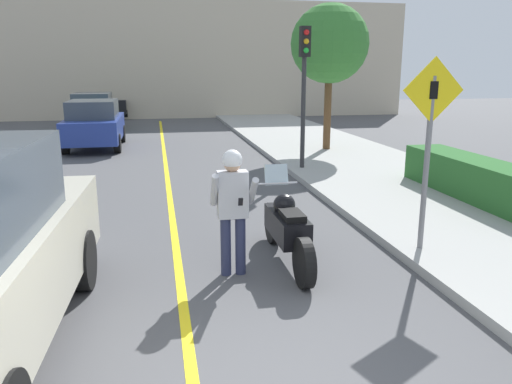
{
  "coord_description": "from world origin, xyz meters",
  "views": [
    {
      "loc": [
        -0.81,
        -3.56,
        2.72
      ],
      "look_at": [
        0.54,
        3.21,
        1.02
      ],
      "focal_mm": 35.0,
      "sensor_mm": 36.0,
      "label": 1
    }
  ],
  "objects_px": {
    "parked_car_black": "(112,102)",
    "street_tree": "(330,44)",
    "crossing_sign": "(429,137)",
    "parked_car_green": "(94,111)",
    "traffic_light": "(304,71)",
    "motorcycle": "(287,228)",
    "person_biker": "(233,200)",
    "parked_car_blue": "(95,124)"
  },
  "relations": [
    {
      "from": "motorcycle",
      "to": "crossing_sign",
      "type": "bearing_deg",
      "value": -5.17
    },
    {
      "from": "crossing_sign",
      "to": "traffic_light",
      "type": "bearing_deg",
      "value": 89.52
    },
    {
      "from": "parked_car_blue",
      "to": "parked_car_green",
      "type": "bearing_deg",
      "value": 96.6
    },
    {
      "from": "traffic_light",
      "to": "parked_car_blue",
      "type": "bearing_deg",
      "value": 136.65
    },
    {
      "from": "street_tree",
      "to": "parked_car_blue",
      "type": "xyz_separation_m",
      "value": [
        -7.68,
        2.64,
        -2.64
      ]
    },
    {
      "from": "person_biker",
      "to": "parked_car_green",
      "type": "distance_m",
      "value": 18.32
    },
    {
      "from": "crossing_sign",
      "to": "parked_car_green",
      "type": "bearing_deg",
      "value": 110.28
    },
    {
      "from": "street_tree",
      "to": "parked_car_black",
      "type": "height_order",
      "value": "street_tree"
    },
    {
      "from": "parked_car_blue",
      "to": "street_tree",
      "type": "bearing_deg",
      "value": -18.95
    },
    {
      "from": "crossing_sign",
      "to": "parked_car_blue",
      "type": "xyz_separation_m",
      "value": [
        -5.91,
        12.0,
        -0.94
      ]
    },
    {
      "from": "traffic_light",
      "to": "parked_car_blue",
      "type": "xyz_separation_m",
      "value": [
        -5.96,
        5.63,
        -1.83
      ]
    },
    {
      "from": "motorcycle",
      "to": "traffic_light",
      "type": "distance_m",
      "value": 6.88
    },
    {
      "from": "motorcycle",
      "to": "traffic_light",
      "type": "bearing_deg",
      "value": 71.58
    },
    {
      "from": "person_biker",
      "to": "parked_car_green",
      "type": "xyz_separation_m",
      "value": [
        -3.75,
        17.93,
        -0.2
      ]
    },
    {
      "from": "traffic_light",
      "to": "crossing_sign",
      "type": "bearing_deg",
      "value": -90.48
    },
    {
      "from": "motorcycle",
      "to": "parked_car_black",
      "type": "bearing_deg",
      "value": 100.09
    },
    {
      "from": "parked_car_blue",
      "to": "parked_car_black",
      "type": "relative_size",
      "value": 1.0
    },
    {
      "from": "parked_car_green",
      "to": "parked_car_black",
      "type": "relative_size",
      "value": 1.0
    },
    {
      "from": "street_tree",
      "to": "parked_car_blue",
      "type": "distance_m",
      "value": 8.54
    },
    {
      "from": "motorcycle",
      "to": "person_biker",
      "type": "bearing_deg",
      "value": -160.12
    },
    {
      "from": "person_biker",
      "to": "traffic_light",
      "type": "xyz_separation_m",
      "value": [
        2.88,
        6.49,
        1.63
      ]
    },
    {
      "from": "person_biker",
      "to": "parked_car_green",
      "type": "relative_size",
      "value": 0.41
    },
    {
      "from": "street_tree",
      "to": "parked_car_black",
      "type": "xyz_separation_m",
      "value": [
        -8.03,
        14.7,
        -2.64
      ]
    },
    {
      "from": "motorcycle",
      "to": "traffic_light",
      "type": "height_order",
      "value": "traffic_light"
    },
    {
      "from": "motorcycle",
      "to": "crossing_sign",
      "type": "xyz_separation_m",
      "value": [
        2.01,
        -0.18,
        1.28
      ]
    },
    {
      "from": "traffic_light",
      "to": "street_tree",
      "type": "height_order",
      "value": "street_tree"
    },
    {
      "from": "parked_car_black",
      "to": "parked_car_blue",
      "type": "bearing_deg",
      "value": -88.33
    },
    {
      "from": "motorcycle",
      "to": "person_biker",
      "type": "height_order",
      "value": "person_biker"
    },
    {
      "from": "motorcycle",
      "to": "crossing_sign",
      "type": "relative_size",
      "value": 0.87
    },
    {
      "from": "traffic_light",
      "to": "parked_car_blue",
      "type": "distance_m",
      "value": 8.4
    },
    {
      "from": "parked_car_black",
      "to": "street_tree",
      "type": "bearing_deg",
      "value": -61.35
    },
    {
      "from": "crossing_sign",
      "to": "parked_car_green",
      "type": "xyz_separation_m",
      "value": [
        -6.58,
        17.82,
        -0.94
      ]
    },
    {
      "from": "crossing_sign",
      "to": "parked_car_green",
      "type": "relative_size",
      "value": 0.66
    },
    {
      "from": "traffic_light",
      "to": "parked_car_green",
      "type": "bearing_deg",
      "value": 120.11
    },
    {
      "from": "traffic_light",
      "to": "parked_car_blue",
      "type": "relative_size",
      "value": 0.87
    },
    {
      "from": "crossing_sign",
      "to": "parked_car_black",
      "type": "distance_m",
      "value": 24.89
    },
    {
      "from": "parked_car_green",
      "to": "parked_car_black",
      "type": "xyz_separation_m",
      "value": [
        0.32,
        6.25,
        0.0
      ]
    },
    {
      "from": "motorcycle",
      "to": "parked_car_green",
      "type": "height_order",
      "value": "parked_car_green"
    },
    {
      "from": "crossing_sign",
      "to": "parked_car_green",
      "type": "height_order",
      "value": "crossing_sign"
    },
    {
      "from": "street_tree",
      "to": "parked_car_green",
      "type": "bearing_deg",
      "value": 134.67
    },
    {
      "from": "person_biker",
      "to": "parked_car_green",
      "type": "bearing_deg",
      "value": 101.82
    },
    {
      "from": "crossing_sign",
      "to": "street_tree",
      "type": "distance_m",
      "value": 9.68
    }
  ]
}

